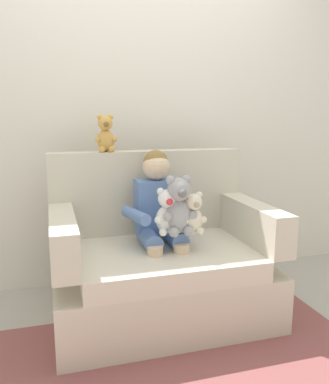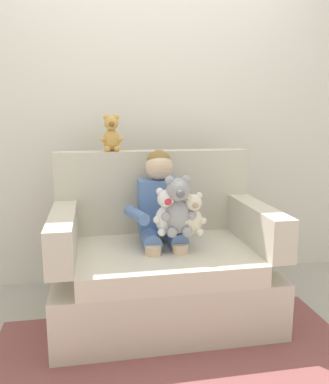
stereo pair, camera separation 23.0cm
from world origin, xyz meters
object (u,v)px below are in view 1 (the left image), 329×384
at_px(armchair, 160,265).
at_px(plush_honey_on_backrest, 106,134).
at_px(plush_white, 167,212).
at_px(plush_grey, 179,207).
at_px(seated_child, 159,211).
at_px(plush_cream, 194,214).

height_order(armchair, plush_honey_on_backrest, plush_honey_on_backrest).
relative_size(plush_white, plush_grey, 0.79).
relative_size(plush_grey, plush_honey_on_backrest, 1.43).
height_order(armchair, plush_white, armchair).
distance_m(seated_child, plush_honey_on_backrest, 0.61).
height_order(plush_cream, plush_honey_on_backrest, plush_honey_on_backrest).
bearing_deg(plush_grey, plush_cream, -17.22).
xyz_separation_m(seated_child, plush_grey, (0.07, -0.18, 0.06)).
distance_m(plush_white, plush_cream, 0.16).
bearing_deg(armchair, plush_honey_on_backrest, 131.84).
relative_size(armchair, plush_white, 4.76).
relative_size(seated_child, plush_honey_on_backrest, 3.40).
xyz_separation_m(seated_child, plush_white, (0.00, -0.15, 0.03)).
xyz_separation_m(seated_child, plush_cream, (0.16, -0.19, 0.01)).
bearing_deg(armchair, seated_child, 84.89).
distance_m(plush_white, plush_honey_on_backrest, 0.68).
bearing_deg(seated_child, plush_honey_on_backrest, 133.73).
xyz_separation_m(armchair, plush_cream, (0.16, -0.17, 0.36)).
xyz_separation_m(plush_cream, plush_grey, (-0.09, 0.01, 0.05)).
xyz_separation_m(plush_grey, plush_honey_on_backrest, (-0.35, 0.47, 0.40)).
height_order(plush_grey, plush_honey_on_backrest, plush_honey_on_backrest).
distance_m(plush_cream, plush_honey_on_backrest, 0.78).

